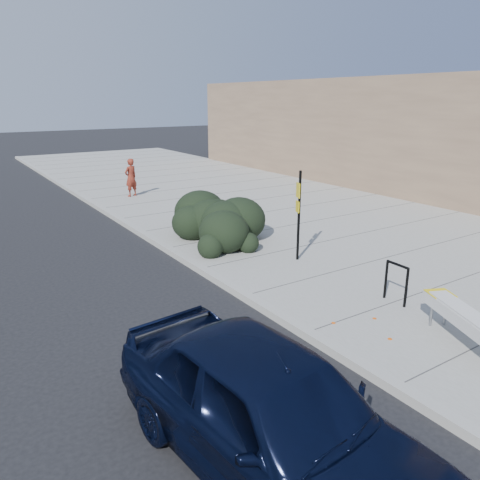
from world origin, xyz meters
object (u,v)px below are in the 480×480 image
at_px(sign_post, 299,210).
at_px(pedestrian, 131,178).
at_px(bench, 467,320).
at_px(sedan_navy, 272,412).
at_px(bike_rack, 396,279).

bearing_deg(sign_post, pedestrian, 115.91).
distance_m(bench, sign_post, 5.17).
relative_size(bench, sedan_navy, 0.45).
bearing_deg(bike_rack, sedan_navy, -153.60).
height_order(bench, sedan_navy, sedan_navy).
distance_m(bike_rack, pedestrian, 13.60).
relative_size(bench, bike_rack, 2.45).
distance_m(sign_post, pedestrian, 10.41).
bearing_deg(sign_post, bench, -73.44).
height_order(sign_post, sedan_navy, sign_post).
bearing_deg(sedan_navy, pedestrian, 68.93).
relative_size(sedan_navy, pedestrian, 2.90).
bearing_deg(bike_rack, pedestrian, 94.95).
distance_m(bench, pedestrian, 15.45).
distance_m(bench, bike_rack, 1.93).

